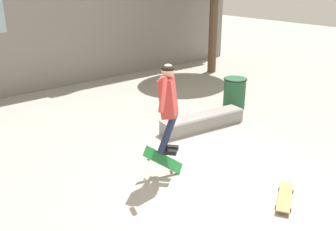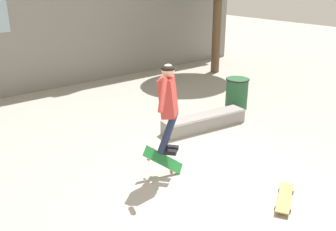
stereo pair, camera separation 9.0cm
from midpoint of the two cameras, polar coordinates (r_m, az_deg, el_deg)
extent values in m
plane|color=#A39E93|center=(6.44, 6.50, -10.06)|extent=(40.00, 40.00, 0.00)
cube|color=gray|center=(11.66, -18.98, 13.48)|extent=(15.32, 0.40, 4.02)
cylinder|color=brown|center=(13.24, 7.61, 12.74)|extent=(0.29, 0.29, 2.91)
cube|color=gray|center=(8.49, 5.85, -0.92)|extent=(2.09, 0.68, 0.32)
cube|color=#B7B7BC|center=(8.28, 6.75, -0.43)|extent=(2.04, 0.30, 0.02)
cylinder|color=#235633|center=(9.76, 10.69, 3.27)|extent=(0.56, 0.56, 0.81)
torus|color=black|center=(9.65, 10.84, 5.44)|extent=(0.60, 0.60, 0.04)
cube|color=#B23833|center=(6.01, 0.43, 2.78)|extent=(0.45, 0.44, 0.66)
sphere|color=tan|center=(5.88, 0.44, 6.85)|extent=(0.30, 0.30, 0.21)
ellipsoid|color=black|center=(5.87, 0.44, 7.20)|extent=(0.31, 0.31, 0.12)
cylinder|color=#1E2847|center=(6.30, 0.57, -2.28)|extent=(0.24, 0.36, 0.71)
cube|color=black|center=(6.43, 0.83, -4.92)|extent=(0.24, 0.26, 0.07)
cylinder|color=#1E2847|center=(6.15, 0.25, -2.89)|extent=(0.34, 0.28, 0.71)
cube|color=black|center=(6.28, 0.52, -5.59)|extent=(0.24, 0.26, 0.07)
cylinder|color=#B23833|center=(6.31, 1.14, 5.18)|extent=(0.35, 0.31, 0.48)
cylinder|color=#B23833|center=(5.60, -0.36, 3.13)|extent=(0.35, 0.31, 0.48)
cube|color=#237F38|center=(6.47, -0.34, -6.79)|extent=(0.71, 0.35, 0.58)
cylinder|color=#DB3D33|center=(6.65, 1.43, -6.87)|extent=(0.05, 0.07, 0.07)
cylinder|color=#DB3D33|center=(6.59, 0.86, -8.52)|extent=(0.05, 0.07, 0.07)
cylinder|color=#DB3D33|center=(6.44, -1.96, -5.09)|extent=(0.05, 0.07, 0.07)
cylinder|color=#DB3D33|center=(6.38, -2.60, -6.77)|extent=(0.05, 0.07, 0.07)
cube|color=#AD894C|center=(6.16, 17.76, -11.81)|extent=(0.85, 0.60, 0.02)
cylinder|color=black|center=(6.42, 16.96, -10.78)|extent=(0.05, 0.04, 0.05)
cylinder|color=black|center=(6.42, 18.89, -11.04)|extent=(0.05, 0.04, 0.05)
cylinder|color=black|center=(5.96, 16.44, -13.36)|extent=(0.05, 0.04, 0.05)
cylinder|color=black|center=(5.96, 18.54, -13.65)|extent=(0.05, 0.04, 0.05)
camera|label=1|loc=(0.05, -89.58, 0.16)|focal=40.00mm
camera|label=2|loc=(0.05, 90.42, -0.16)|focal=40.00mm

